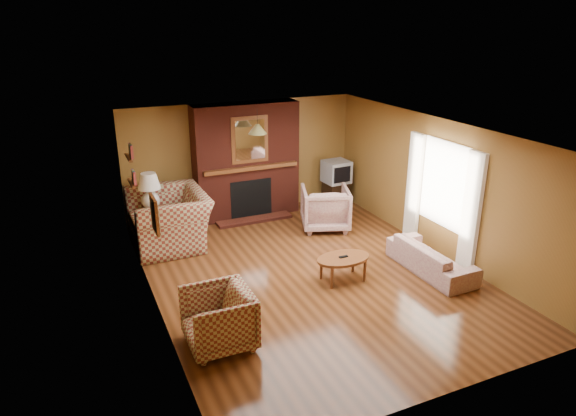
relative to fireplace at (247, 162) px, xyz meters
name	(u,v)px	position (x,y,z in m)	size (l,w,h in m)	color
floor	(309,274)	(0.00, -2.98, -1.18)	(6.50, 6.50, 0.00)	#3F200D
ceiling	(312,131)	(0.00, -2.98, 1.22)	(6.50, 6.50, 0.00)	silver
wall_back	(242,158)	(0.00, 0.27, 0.02)	(6.50, 6.50, 0.00)	brown
wall_front	(450,304)	(0.00, -6.23, 0.02)	(6.50, 6.50, 0.00)	brown
wall_left	(151,231)	(-2.50, -2.98, 0.02)	(6.50, 6.50, 0.00)	brown
wall_right	(437,186)	(2.50, -2.98, 0.02)	(6.50, 6.50, 0.00)	brown
fireplace	(247,162)	(0.00, 0.00, 0.00)	(2.20, 0.82, 2.40)	#501A11
window_right	(442,194)	(2.45, -3.18, -0.06)	(0.10, 1.85, 2.00)	silver
bookshelf	(131,165)	(-2.44, -1.08, 0.48)	(0.09, 0.55, 0.71)	brown
botanical_print	(155,215)	(-2.47, -3.28, 0.37)	(0.05, 0.40, 0.50)	brown
pendant_light	(257,129)	(0.00, -0.68, 0.82)	(0.36, 0.36, 0.48)	black
plaid_loveseat	(169,219)	(-1.85, -0.85, -0.68)	(1.56, 1.36, 1.01)	maroon
plaid_armchair	(218,319)	(-1.95, -4.28, -0.79)	(0.83, 0.86, 0.78)	maroon
floral_sofa	(431,258)	(1.90, -3.73, -0.94)	(1.67, 0.65, 0.49)	#BBB191
floral_armchair	(325,208)	(1.17, -1.32, -0.76)	(0.91, 0.94, 0.85)	#BBB191
coffee_table	(343,260)	(0.39, -3.40, -0.82)	(0.90, 0.56, 0.43)	brown
side_table	(153,225)	(-2.10, -0.53, -0.86)	(0.48, 0.48, 0.64)	brown
table_lamp	(150,189)	(-2.10, -0.53, -0.16)	(0.42, 0.42, 0.70)	silver
tv_stand	(336,193)	(2.05, -0.18, -0.92)	(0.48, 0.44, 0.53)	black
crt_tv	(336,172)	(2.05, -0.19, -0.41)	(0.56, 0.56, 0.49)	#9B9DA2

